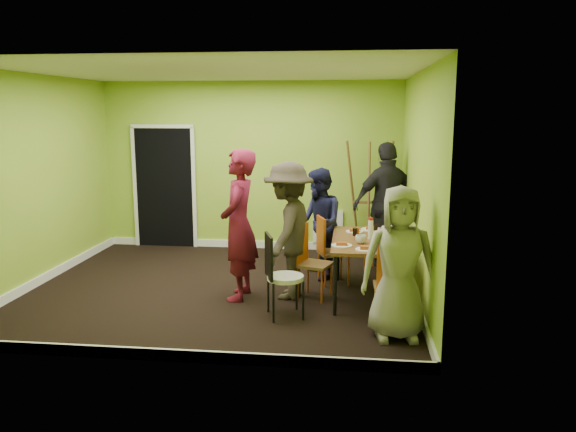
% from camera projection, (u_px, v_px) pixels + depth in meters
% --- Properties ---
extents(ground, '(5.00, 5.00, 0.00)m').
position_uv_depth(ground, '(222.00, 288.00, 7.46)').
color(ground, black).
rests_on(ground, ground).
extents(room_walls, '(5.04, 4.54, 2.82)m').
position_uv_depth(room_walls, '(220.00, 214.00, 7.32)').
color(room_walls, '#8DAF2D').
rests_on(room_walls, ground).
extents(dining_table, '(0.90, 1.50, 0.75)m').
position_uv_depth(dining_table, '(369.00, 243.00, 6.97)').
color(dining_table, black).
rests_on(dining_table, ground).
extents(chair_left_far, '(0.49, 0.48, 0.93)m').
position_uv_depth(chair_left_far, '(328.00, 246.00, 7.55)').
color(chair_left_far, '#C35212').
rests_on(chair_left_far, ground).
extents(chair_left_near, '(0.48, 0.48, 0.92)m').
position_uv_depth(chair_left_near, '(309.00, 257.00, 7.01)').
color(chair_left_near, '#C35212').
rests_on(chair_left_near, ground).
extents(chair_back_end, '(0.55, 0.60, 0.99)m').
position_uv_depth(chair_back_end, '(385.00, 222.00, 8.29)').
color(chair_back_end, '#C35212').
rests_on(chair_back_end, ground).
extents(chair_front_end, '(0.40, 0.41, 0.95)m').
position_uv_depth(chair_front_end, '(393.00, 281.00, 5.96)').
color(chair_front_end, '#C35212').
rests_on(chair_front_end, ground).
extents(chair_bentwood, '(0.48, 0.47, 0.97)m').
position_uv_depth(chair_bentwood, '(279.00, 272.00, 6.32)').
color(chair_bentwood, black).
rests_on(chair_bentwood, ground).
extents(easel, '(0.75, 0.70, 1.87)m').
position_uv_depth(easel, '(368.00, 200.00, 8.92)').
color(easel, brown).
rests_on(easel, ground).
extents(plate_near_left, '(0.22, 0.22, 0.01)m').
position_uv_depth(plate_near_left, '(355.00, 232.00, 7.35)').
color(plate_near_left, white).
rests_on(plate_near_left, dining_table).
extents(plate_near_right, '(0.25, 0.25, 0.01)m').
position_uv_depth(plate_near_right, '(342.00, 245.00, 6.60)').
color(plate_near_right, white).
rests_on(plate_near_right, dining_table).
extents(plate_far_back, '(0.27, 0.27, 0.01)m').
position_uv_depth(plate_far_back, '(371.00, 229.00, 7.49)').
color(plate_far_back, white).
rests_on(plate_far_back, dining_table).
extents(plate_far_front, '(0.24, 0.24, 0.01)m').
position_uv_depth(plate_far_front, '(366.00, 249.00, 6.41)').
color(plate_far_front, white).
rests_on(plate_far_front, dining_table).
extents(plate_wall_back, '(0.22, 0.22, 0.01)m').
position_uv_depth(plate_wall_back, '(391.00, 237.00, 7.07)').
color(plate_wall_back, white).
rests_on(plate_wall_back, dining_table).
extents(plate_wall_front, '(0.25, 0.25, 0.01)m').
position_uv_depth(plate_wall_front, '(394.00, 243.00, 6.73)').
color(plate_wall_front, white).
rests_on(plate_wall_front, dining_table).
extents(thermos, '(0.06, 0.06, 0.24)m').
position_uv_depth(thermos, '(371.00, 229.00, 6.95)').
color(thermos, white).
rests_on(thermos, dining_table).
extents(blue_bottle, '(0.08, 0.08, 0.21)m').
position_uv_depth(blue_bottle, '(391.00, 238.00, 6.56)').
color(blue_bottle, '#1740AD').
rests_on(blue_bottle, dining_table).
extents(orange_bottle, '(0.04, 0.04, 0.09)m').
position_uv_depth(orange_bottle, '(358.00, 231.00, 7.20)').
color(orange_bottle, '#C35212').
rests_on(orange_bottle, dining_table).
extents(glass_mid, '(0.06, 0.06, 0.10)m').
position_uv_depth(glass_mid, '(355.00, 232.00, 7.13)').
color(glass_mid, black).
rests_on(glass_mid, dining_table).
extents(glass_back, '(0.06, 0.06, 0.10)m').
position_uv_depth(glass_back, '(376.00, 229.00, 7.32)').
color(glass_back, black).
rests_on(glass_back, dining_table).
extents(glass_front, '(0.07, 0.07, 0.09)m').
position_uv_depth(glass_front, '(373.00, 246.00, 6.42)').
color(glass_front, black).
rests_on(glass_front, dining_table).
extents(cup_a, '(0.13, 0.13, 0.10)m').
position_uv_depth(cup_a, '(361.00, 239.00, 6.71)').
color(cup_a, white).
rests_on(cup_a, dining_table).
extents(cup_b, '(0.09, 0.09, 0.08)m').
position_uv_depth(cup_b, '(381.00, 234.00, 7.05)').
color(cup_b, white).
rests_on(cup_b, dining_table).
extents(person_standing, '(0.46, 0.69, 1.87)m').
position_uv_depth(person_standing, '(239.00, 225.00, 6.90)').
color(person_standing, maroon).
rests_on(person_standing, ground).
extents(person_left_far, '(0.79, 0.89, 1.55)m').
position_uv_depth(person_left_far, '(319.00, 224.00, 7.78)').
color(person_left_far, '#151634').
rests_on(person_left_far, ground).
extents(person_left_near, '(0.83, 1.20, 1.71)m').
position_uv_depth(person_left_near, '(288.00, 231.00, 6.95)').
color(person_left_near, '#312921').
rests_on(person_left_near, ground).
extents(person_back_end, '(1.18, 0.84, 1.86)m').
position_uv_depth(person_back_end, '(387.00, 204.00, 8.45)').
color(person_back_end, black).
rests_on(person_back_end, ground).
extents(person_front_end, '(0.81, 0.57, 1.59)m').
position_uv_depth(person_front_end, '(399.00, 263.00, 5.68)').
color(person_front_end, gray).
rests_on(person_front_end, ground).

